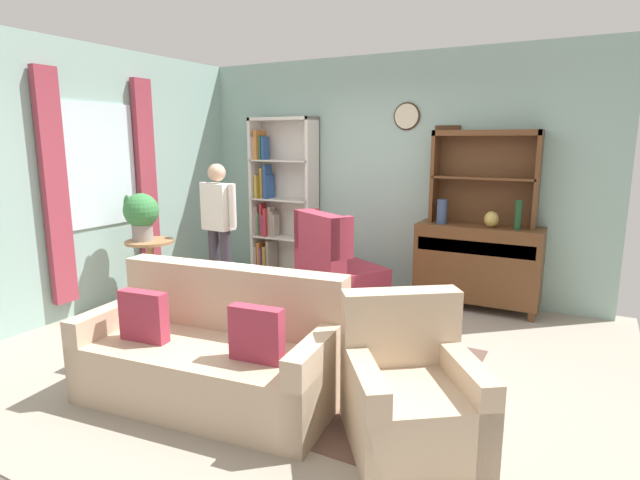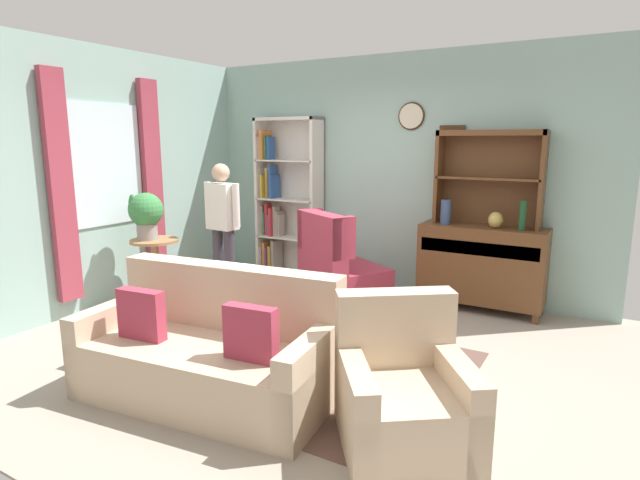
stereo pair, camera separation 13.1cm
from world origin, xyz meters
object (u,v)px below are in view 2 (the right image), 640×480
Objects in this scene: sideboard at (481,264)px; coffee_table at (302,312)px; plant_stand at (156,265)px; bottle_wine at (522,216)px; couch_floral at (210,353)px; bookshelf at (284,203)px; vase_round at (496,220)px; sideboard_hutch at (490,165)px; person_reading at (223,221)px; armchair_floral at (403,397)px; vase_tall at (446,212)px; potted_plant_large at (146,212)px; book_stack at (306,299)px; wingback_chair at (338,271)px.

coffee_table is (-1.07, -1.91, -0.16)m from sideboard.
bottle_wine is at bearing 23.57° from plant_stand.
coffee_table is at bearing 80.65° from couch_floral.
bookshelf is 12.35× the size of vase_round.
sideboard_hutch is 0.71× the size of person_reading.
bookshelf is 2.67m from sideboard_hutch.
bottle_wine is at bearing 85.44° from armchair_floral.
vase_tall is 3.24m from plant_stand.
sideboard_hutch is 1.03× the size of armchair_floral.
vase_round is 0.11× the size of person_reading.
plant_stand is at bearing 161.42° from armchair_floral.
sideboard_hutch is 3.72m from potted_plant_large.
vase_tall reaches higher than couch_floral.
bottle_wine is at bearing 51.24° from coffee_table.
armchair_floral is at bearing -18.58° from plant_stand.
book_stack is (-1.26, 0.94, 0.16)m from armchair_floral.
vase_tall is 0.14× the size of couch_floral.
armchair_floral is 1.44× the size of plant_stand.
vase_tall is 0.36× the size of plant_stand.
vase_round is at bearing 56.89° from coffee_table.
vase_tall is at bearing 69.54° from coffee_table.
plant_stand is 0.93× the size of coffee_table.
potted_plant_large is (-3.62, -1.59, -0.03)m from bottle_wine.
book_stack is (-0.70, -1.74, -0.61)m from vase_tall.
bookshelf is at bearing 70.59° from potted_plant_large.
book_stack is (-0.01, 0.09, 0.09)m from coffee_table.
vase_round reaches higher than sideboard.
wingback_chair is (-1.80, -0.53, -0.69)m from bottle_wine.
sideboard_hutch is at bearing 0.52° from bookshelf.
person_reading is at bearing 152.37° from coffee_table.
sideboard_hutch is at bearing 28.95° from potted_plant_large.
vase_round is (2.74, -0.15, 0.01)m from bookshelf.
coffee_table is at bearing -81.42° from book_stack.
couch_floral reaches higher than book_stack.
vase_round is 0.23× the size of plant_stand.
potted_plant_large is (-3.23, -1.79, -0.52)m from sideboard_hutch.
bookshelf reaches higher than coffee_table.
vase_tall is at bearing -154.11° from sideboard_hutch.
sideboard is 1.21× the size of armchair_floral.
sideboard is (2.61, -0.09, -0.49)m from bookshelf.
person_reading is at bearing -159.82° from wingback_chair.
vase_tall is 2.85m from armchair_floral.
vase_round is at bearing 25.61° from potted_plant_large.
plant_stand is at bearing -132.03° from person_reading.
bottle_wine reaches higher than coffee_table.
wingback_chair is (-1.54, -0.56, -0.62)m from vase_round.
sideboard is at bearing 27.45° from potted_plant_large.
person_reading is (-2.27, -1.00, -0.15)m from vase_tall.
vase_tall reaches higher than sideboard.
potted_plant_large is at bearing -152.55° from sideboard.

